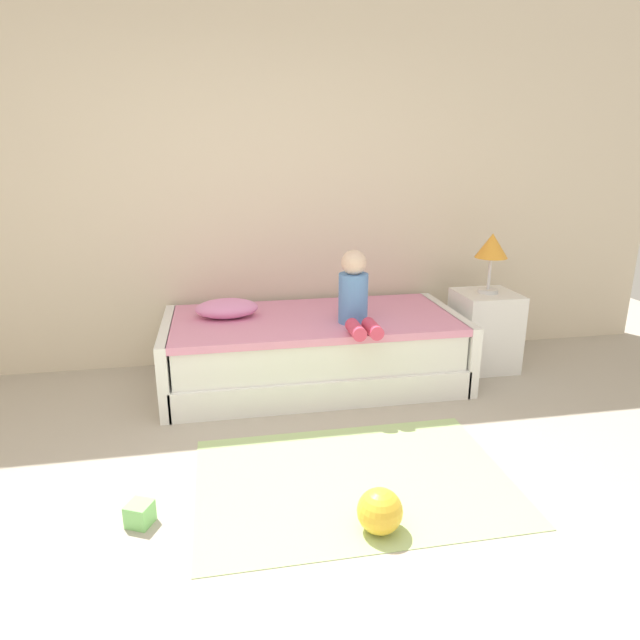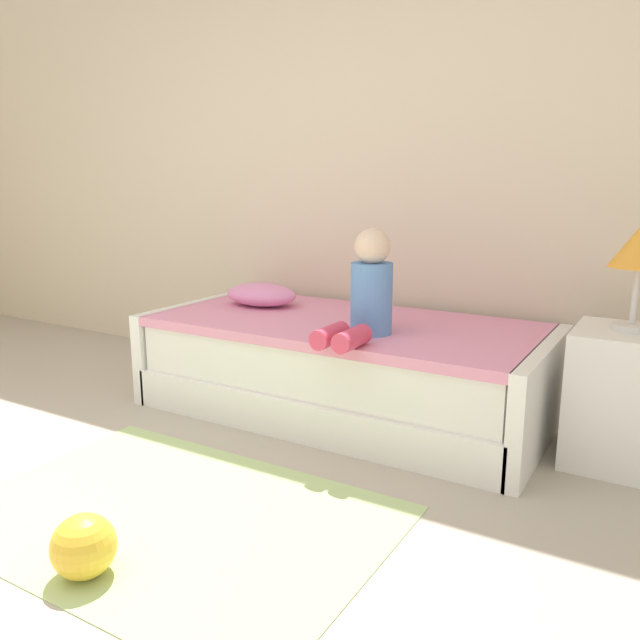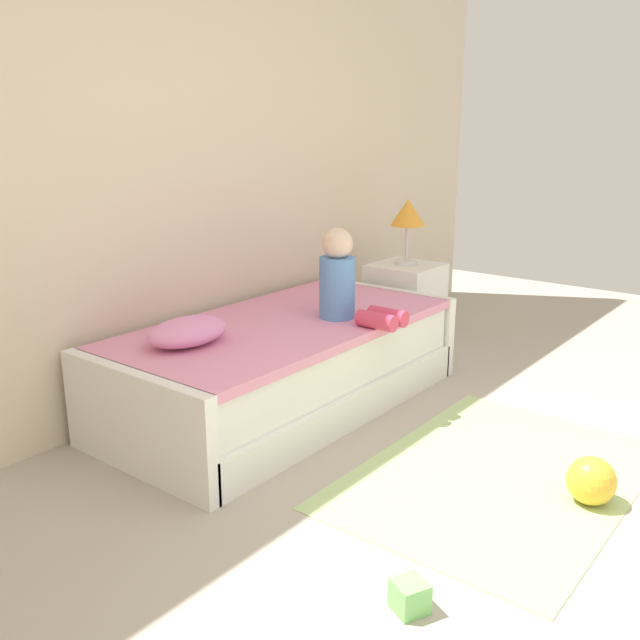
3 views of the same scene
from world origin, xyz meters
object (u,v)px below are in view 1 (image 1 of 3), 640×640
(nightstand, at_px, (484,330))
(table_lamp, at_px, (492,249))
(bed, at_px, (314,350))
(toy_ball, at_px, (380,511))
(pillow, at_px, (227,308))
(child_figure, at_px, (355,295))
(toy_block, at_px, (140,514))

(nightstand, relative_size, table_lamp, 1.33)
(bed, height_order, nightstand, nightstand)
(nightstand, bearing_deg, toy_ball, -127.73)
(pillow, bearing_deg, nightstand, -1.56)
(bed, xyz_separation_m, pillow, (-0.60, 0.10, 0.32))
(child_figure, distance_m, toy_ball, 1.61)
(nightstand, height_order, toy_block, nightstand)
(pillow, bearing_deg, child_figure, -21.18)
(toy_ball, bearing_deg, nightstand, 52.27)
(table_lamp, relative_size, child_figure, 0.88)
(nightstand, bearing_deg, bed, -178.02)
(child_figure, xyz_separation_m, pillow, (-0.85, 0.33, -0.14))
(nightstand, relative_size, toy_ball, 2.92)
(table_lamp, bearing_deg, pillow, 178.44)
(toy_block, bearing_deg, nightstand, 31.95)
(nightstand, xyz_separation_m, toy_ball, (-1.35, -1.75, -0.20))
(toy_ball, distance_m, toy_block, 1.09)
(nightstand, height_order, child_figure, child_figure)
(table_lamp, xyz_separation_m, toy_ball, (-1.35, -1.75, -0.83))
(toy_block, bearing_deg, bed, 53.95)
(child_figure, xyz_separation_m, toy_block, (-1.30, -1.23, -0.65))
(bed, distance_m, table_lamp, 1.52)
(toy_ball, bearing_deg, toy_block, 166.87)
(bed, height_order, child_figure, child_figure)
(bed, bearing_deg, toy_ball, -90.11)
(bed, distance_m, toy_ball, 1.71)
(child_figure, relative_size, toy_ball, 2.48)
(toy_block, bearing_deg, child_figure, 43.30)
(pillow, relative_size, toy_block, 4.15)
(nightstand, height_order, pillow, pillow)
(pillow, bearing_deg, table_lamp, -1.56)
(toy_ball, bearing_deg, pillow, 108.46)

